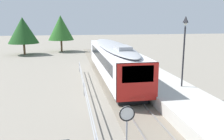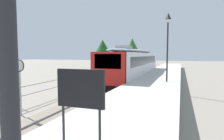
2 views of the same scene
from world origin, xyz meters
TOP-DOWN VIEW (x-y plane):
  - ground_plane at (-3.00, 22.00)m, footprint 160.00×160.00m
  - track_rails at (0.00, 22.00)m, footprint 3.20×60.00m
  - commuter_train at (0.00, 26.11)m, footprint 2.82×18.05m
  - station_platform at (3.25, 22.00)m, footprint 3.90×60.00m
  - platform_lamp_mid_platform at (4.17, 19.34)m, footprint 0.34×0.34m
  - speed_limit_sign at (-2.24, 10.94)m, footprint 0.61×0.10m
  - tree_behind_carpark at (-5.93, 49.46)m, footprint 4.83×4.83m
  - tree_behind_station_far at (-12.26, 46.32)m, footprint 5.22×5.22m

SIDE VIEW (x-z plane):
  - ground_plane at x=-3.00m, z-range 0.00..0.00m
  - track_rails at x=0.00m, z-range -0.04..0.10m
  - station_platform at x=3.25m, z-range 0.00..0.90m
  - speed_limit_sign at x=-2.24m, z-range 0.72..3.53m
  - commuter_train at x=0.00m, z-range 0.27..4.01m
  - tree_behind_station_far at x=-12.26m, z-range 0.99..7.47m
  - tree_behind_carpark at x=-5.93m, z-range 1.10..7.99m
  - platform_lamp_mid_platform at x=4.17m, z-range 1.95..7.30m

